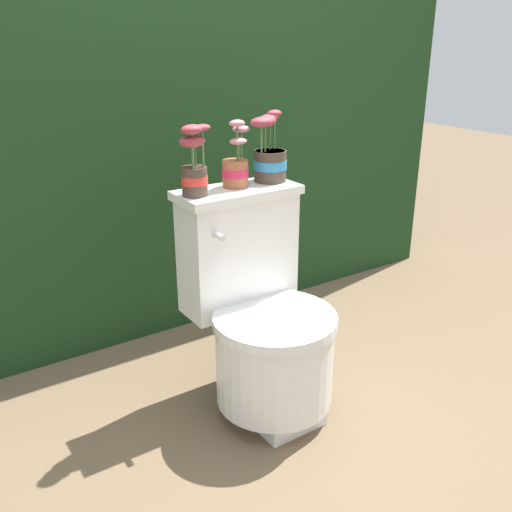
# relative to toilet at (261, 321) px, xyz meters

# --- Properties ---
(ground_plane) EXTENTS (12.00, 12.00, 0.00)m
(ground_plane) POSITION_rel_toilet_xyz_m (0.07, -0.07, -0.34)
(ground_plane) COLOR brown
(hedge_backdrop) EXTENTS (3.00, 0.75, 1.59)m
(hedge_backdrop) POSITION_rel_toilet_xyz_m (0.07, 1.06, 0.46)
(hedge_backdrop) COLOR #193819
(hedge_backdrop) RESTS_ON ground
(toilet) EXTENTS (0.44, 0.54, 0.79)m
(toilet) POSITION_rel_toilet_xyz_m (0.00, 0.00, 0.00)
(toilet) COLOR white
(toilet) RESTS_ON ground
(potted_plant_left) EXTENTS (0.11, 0.09, 0.24)m
(potted_plant_left) POSITION_rel_toilet_xyz_m (-0.17, 0.14, 0.55)
(potted_plant_left) COLOR #47382D
(potted_plant_left) RESTS_ON toilet
(potted_plant_midleft) EXTENTS (0.12, 0.09, 0.23)m
(potted_plant_midleft) POSITION_rel_toilet_xyz_m (0.01, 0.17, 0.52)
(potted_plant_midleft) COLOR #9E5638
(potted_plant_midleft) RESTS_ON toilet
(potted_plant_middle) EXTENTS (0.15, 0.12, 0.25)m
(potted_plant_middle) POSITION_rel_toilet_xyz_m (0.15, 0.17, 0.54)
(potted_plant_middle) COLOR #47382D
(potted_plant_middle) RESTS_ON toilet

